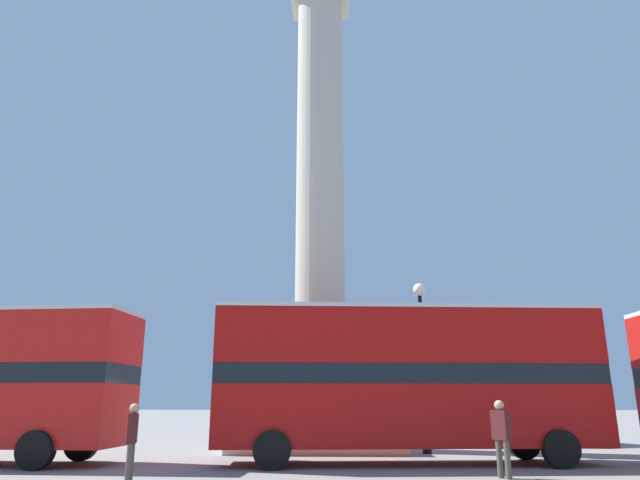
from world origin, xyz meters
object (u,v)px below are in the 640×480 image
(bus_b, at_px, (406,376))
(street_lamp, at_px, (422,346))
(equestrian_statue, at_px, (554,407))
(monument_column, at_px, (320,254))
(pedestrian_near_lamp, at_px, (132,438))
(pedestrian_by_plinth, at_px, (501,434))

(bus_b, height_order, street_lamp, street_lamp)
(bus_b, relative_size, equestrian_statue, 2.05)
(monument_column, bearing_deg, pedestrian_near_lamp, -112.31)
(street_lamp, relative_size, pedestrian_near_lamp, 3.53)
(pedestrian_near_lamp, xyz_separation_m, pedestrian_by_plinth, (8.52, 0.92, 0.06))
(monument_column, relative_size, equestrian_statue, 4.03)
(bus_b, distance_m, equestrian_statue, 10.66)
(equestrian_statue, height_order, pedestrian_by_plinth, equestrian_statue)
(bus_b, distance_m, street_lamp, 3.78)
(monument_column, xyz_separation_m, pedestrian_by_plinth, (4.67, -8.47, -6.60))
(bus_b, xyz_separation_m, pedestrian_near_lamp, (-6.64, -3.93, -1.51))
(monument_column, xyz_separation_m, pedestrian_near_lamp, (-3.85, -9.39, -6.66))
(monument_column, bearing_deg, equestrian_statue, 14.62)
(equestrian_statue, bearing_deg, pedestrian_by_plinth, -138.84)
(pedestrian_near_lamp, height_order, pedestrian_by_plinth, pedestrian_by_plinth)
(pedestrian_by_plinth, bearing_deg, street_lamp, -23.50)
(street_lamp, xyz_separation_m, pedestrian_near_lamp, (-7.61, -7.37, -2.71))
(monument_column, relative_size, street_lamp, 3.72)
(street_lamp, xyz_separation_m, pedestrian_by_plinth, (0.91, -6.45, -2.65))
(equestrian_statue, distance_m, pedestrian_by_plinth, 12.15)
(bus_b, xyz_separation_m, pedestrian_by_plinth, (1.89, -3.01, -1.45))
(pedestrian_by_plinth, bearing_deg, pedestrian_near_lamp, 64.59)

